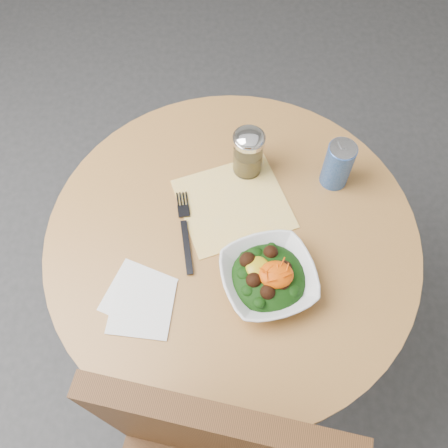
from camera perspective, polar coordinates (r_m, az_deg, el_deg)
ground at (r=1.89m, az=0.62°, el=-11.93°), size 6.00×6.00×0.00m
table at (r=1.37m, az=0.84°, el=-5.22°), size 0.90×0.90×0.75m
cloth_napkin at (r=1.24m, az=1.08°, el=2.33°), size 0.32×0.31×0.00m
paper_napkins at (r=1.14m, az=-9.59°, el=-8.66°), size 0.18×0.20×0.00m
salad_bowl at (r=1.12m, az=5.10°, el=-6.07°), size 0.26×0.26×0.08m
fork at (r=1.20m, az=-4.47°, el=-0.55°), size 0.05×0.23×0.00m
spice_shaker at (r=1.24m, az=2.77°, el=8.19°), size 0.08×0.08×0.14m
beverage_can at (r=1.26m, az=12.89°, el=6.65°), size 0.07×0.07×0.13m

